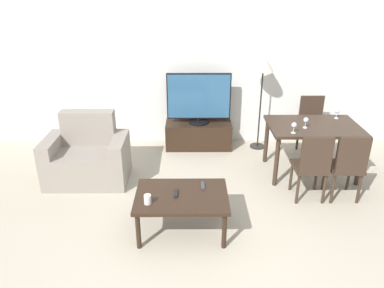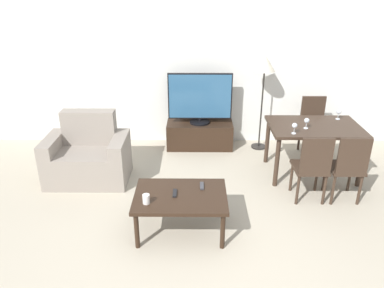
# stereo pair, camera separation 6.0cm
# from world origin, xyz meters

# --- Properties ---
(ground_plane) EXTENTS (18.00, 18.00, 0.00)m
(ground_plane) POSITION_xyz_m (0.00, 0.00, 0.00)
(ground_plane) COLOR #B2A893
(wall_back) EXTENTS (7.41, 0.06, 2.70)m
(wall_back) POSITION_xyz_m (0.00, 3.30, 1.35)
(wall_back) COLOR white
(wall_back) RESTS_ON ground_plane
(armchair) EXTENTS (1.08, 0.70, 0.92)m
(armchair) POSITION_xyz_m (-1.53, 1.91, 0.32)
(armchair) COLOR gray
(armchair) RESTS_ON ground_plane
(tv_stand) EXTENTS (1.06, 0.45, 0.42)m
(tv_stand) POSITION_xyz_m (0.00, 3.00, 0.21)
(tv_stand) COLOR black
(tv_stand) RESTS_ON ground_plane
(tv) EXTENTS (1.01, 0.32, 0.81)m
(tv) POSITION_xyz_m (0.00, 3.00, 0.83)
(tv) COLOR black
(tv) RESTS_ON tv_stand
(coffee_table) EXTENTS (0.99, 0.70, 0.45)m
(coffee_table) POSITION_xyz_m (-0.23, 0.75, 0.40)
(coffee_table) COLOR black
(coffee_table) RESTS_ON ground_plane
(dining_table) EXTENTS (1.23, 0.83, 0.73)m
(dining_table) POSITION_xyz_m (1.55, 2.09, 0.64)
(dining_table) COLOR #38281E
(dining_table) RESTS_ON ground_plane
(dining_chair_near) EXTENTS (0.40, 0.40, 0.89)m
(dining_chair_near) POSITION_xyz_m (1.34, 1.37, 0.49)
(dining_chair_near) COLOR #38281E
(dining_chair_near) RESTS_ON ground_plane
(dining_chair_far) EXTENTS (0.40, 0.40, 0.89)m
(dining_chair_far) POSITION_xyz_m (1.77, 2.81, 0.49)
(dining_chair_far) COLOR #38281E
(dining_chair_far) RESTS_ON ground_plane
(dining_chair_near_right) EXTENTS (0.40, 0.40, 0.89)m
(dining_chair_near_right) POSITION_xyz_m (1.77, 1.37, 0.49)
(dining_chair_near_right) COLOR #38281E
(dining_chair_near_right) RESTS_ON ground_plane
(floor_lamp) EXTENTS (0.31, 0.31, 1.51)m
(floor_lamp) POSITION_xyz_m (0.98, 2.98, 1.29)
(floor_lamp) COLOR black
(floor_lamp) RESTS_ON ground_plane
(remote_primary) EXTENTS (0.04, 0.15, 0.02)m
(remote_primary) POSITION_xyz_m (-0.29, 0.76, 0.46)
(remote_primary) COLOR black
(remote_primary) RESTS_ON coffee_table
(remote_secondary) EXTENTS (0.04, 0.15, 0.02)m
(remote_secondary) POSITION_xyz_m (-0.00, 0.92, 0.46)
(remote_secondary) COLOR #38383D
(remote_secondary) RESTS_ON coffee_table
(cup_white_near) EXTENTS (0.07, 0.07, 0.10)m
(cup_white_near) POSITION_xyz_m (-0.57, 0.58, 0.50)
(cup_white_near) COLOR white
(cup_white_near) RESTS_ON coffee_table
(wine_glass_left) EXTENTS (0.07, 0.07, 0.15)m
(wine_glass_left) POSITION_xyz_m (1.40, 1.98, 0.83)
(wine_glass_left) COLOR silver
(wine_glass_left) RESTS_ON dining_table
(wine_glass_center) EXTENTS (0.07, 0.07, 0.15)m
(wine_glass_center) POSITION_xyz_m (1.19, 1.80, 0.83)
(wine_glass_center) COLOR silver
(wine_glass_center) RESTS_ON dining_table
(wine_glass_right) EXTENTS (0.07, 0.07, 0.15)m
(wine_glass_right) POSITION_xyz_m (1.95, 2.34, 0.83)
(wine_glass_right) COLOR silver
(wine_glass_right) RESTS_ON dining_table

